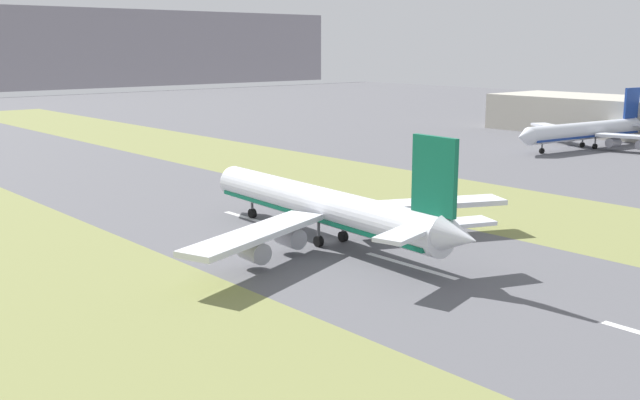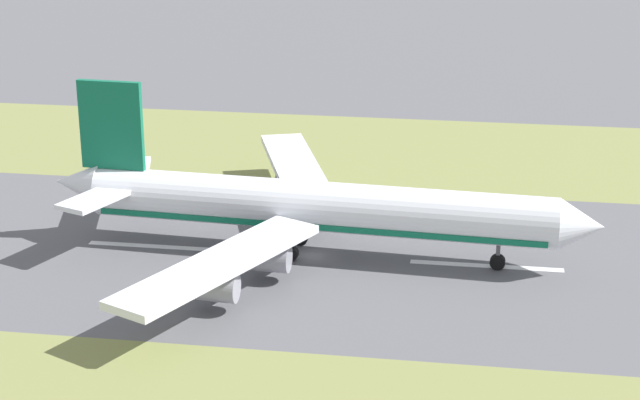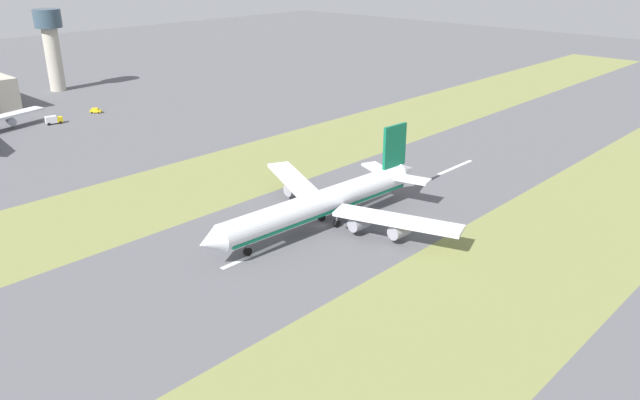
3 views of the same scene
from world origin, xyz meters
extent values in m
plane|color=#56565B|center=(0.00, 0.00, 0.00)|extent=(800.00, 800.00, 0.00)
cube|color=olive|center=(-45.00, 0.00, 0.00)|extent=(40.00, 600.00, 0.01)
cube|color=silver|center=(0.00, -19.11, 0.01)|extent=(1.20, 18.00, 0.01)
cube|color=silver|center=(0.00, 20.89, 0.01)|extent=(1.20, 18.00, 0.01)
cylinder|color=silver|center=(-0.54, 0.89, 6.20)|extent=(9.39, 56.26, 6.00)
cone|color=silver|center=(1.31, 31.34, 6.20)|extent=(6.17, 5.35, 5.88)
cone|color=silver|center=(-2.42, -30.05, 7.00)|extent=(5.45, 6.30, 5.10)
cube|color=#0F6647|center=(-0.54, 0.89, 4.55)|extent=(8.95, 54.01, 0.70)
cube|color=silver|center=(-18.45, -5.25, 5.30)|extent=(29.40, 14.90, 0.90)
cube|color=silver|center=(16.49, -7.38, 5.30)|extent=(28.76, 17.89, 0.90)
cylinder|color=#93939E|center=(-9.77, -2.55, 2.85)|extent=(3.49, 4.99, 3.20)
cylinder|color=#93939E|center=(-18.96, -5.50, 2.85)|extent=(3.49, 4.99, 3.20)
cylinder|color=#93939E|center=(8.20, -3.65, 2.85)|extent=(3.49, 4.99, 3.20)
cylinder|color=#93939E|center=(16.97, -7.68, 2.85)|extent=(3.49, 4.99, 3.20)
cube|color=#0F6647|center=(-2.12, -25.06, 14.70)|extent=(1.28, 8.03, 11.00)
cube|color=silver|center=(-7.61, -24.73, 7.20)|extent=(10.78, 6.77, 0.60)
cube|color=silver|center=(3.37, -25.39, 7.20)|extent=(10.92, 7.76, 0.60)
cylinder|color=#59595E|center=(0.75, 22.13, 2.50)|extent=(0.50, 0.50, 3.20)
cylinder|color=black|center=(0.75, 22.13, 0.90)|extent=(1.01, 1.85, 1.80)
cylinder|color=#59595E|center=(-3.32, -1.94, 2.50)|extent=(0.50, 0.50, 3.20)
cylinder|color=black|center=(-3.32, -1.94, 0.90)|extent=(1.01, 1.85, 1.80)
cylinder|color=#59595E|center=(1.87, -2.26, 2.50)|extent=(0.50, 0.50, 3.20)
cylinder|color=black|center=(1.87, -2.26, 0.90)|extent=(1.01, 1.85, 1.80)
camera|label=1|loc=(-81.00, -91.65, 32.38)|focal=42.00mm
camera|label=2|loc=(117.97, 19.16, 49.34)|focal=60.00mm
camera|label=3|loc=(-93.23, 98.46, 61.24)|focal=35.00mm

